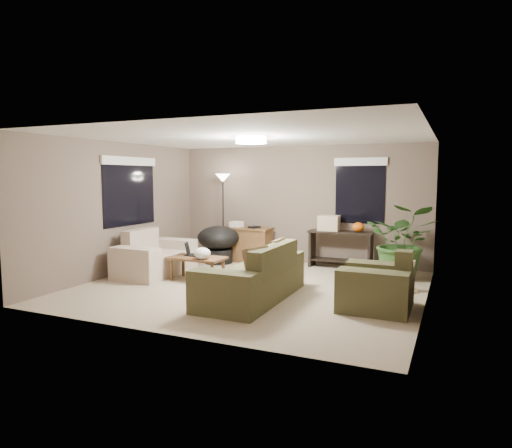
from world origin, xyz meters
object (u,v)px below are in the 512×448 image
at_px(coffee_table, 197,260).
at_px(houseplant, 403,250).
at_px(console_table, 341,246).
at_px(floor_lamp, 223,188).
at_px(desk, 247,244).
at_px(main_sofa, 255,280).
at_px(loveseat, 154,259).
at_px(cat_scratching_post, 407,278).
at_px(armchair, 377,288).
at_px(papasan_chair, 218,241).

height_order(coffee_table, houseplant, houseplant).
relative_size(console_table, floor_lamp, 0.68).
distance_m(desk, houseplant, 3.33).
relative_size(main_sofa, console_table, 1.69).
height_order(loveseat, desk, loveseat).
relative_size(desk, cat_scratching_post, 2.20).
bearing_deg(console_table, coffee_table, -134.27).
height_order(main_sofa, floor_lamp, floor_lamp).
bearing_deg(cat_scratching_post, coffee_table, -168.56).
height_order(loveseat, coffee_table, loveseat).
bearing_deg(main_sofa, armchair, 7.54).
distance_m(houseplant, cat_scratching_post, 0.97).
xyz_separation_m(papasan_chair, cat_scratching_post, (3.97, -0.89, -0.25)).
distance_m(main_sofa, desk, 3.08).
height_order(console_table, papasan_chair, papasan_chair).
distance_m(coffee_table, cat_scratching_post, 3.60).
height_order(desk, console_table, same).
distance_m(armchair, coffee_table, 3.28).
bearing_deg(papasan_chair, main_sofa, -51.15).
distance_m(main_sofa, armchair, 1.80).
relative_size(desk, console_table, 0.85).
xyz_separation_m(houseplant, cat_scratching_post, (0.18, -0.90, -0.32)).
bearing_deg(main_sofa, cat_scratching_post, 35.19).
bearing_deg(cat_scratching_post, loveseat, -172.42).
bearing_deg(main_sofa, loveseat, 160.94).
distance_m(floor_lamp, houseplant, 3.99).
xyz_separation_m(console_table, cat_scratching_post, (1.44, -1.43, -0.22)).
bearing_deg(loveseat, main_sofa, -19.06).
bearing_deg(coffee_table, main_sofa, -27.07).
relative_size(desk, houseplant, 0.80).
distance_m(desk, papasan_chair, 0.63).
bearing_deg(loveseat, armchair, -8.27).
distance_m(console_table, houseplant, 1.37).
height_order(desk, houseplant, houseplant).
xyz_separation_m(loveseat, papasan_chair, (0.58, 1.50, 0.17)).
bearing_deg(floor_lamp, houseplant, -4.39).
xyz_separation_m(loveseat, armchair, (4.26, -0.62, 0.00)).
height_order(armchair, cat_scratching_post, armchair).
bearing_deg(papasan_chair, console_table, 11.94).
height_order(main_sofa, armchair, same).
relative_size(armchair, coffee_table, 1.00).
relative_size(armchair, houseplant, 0.73).
xyz_separation_m(main_sofa, loveseat, (-2.47, 0.85, 0.00)).
xyz_separation_m(coffee_table, desk, (0.05, 2.00, 0.02)).
bearing_deg(armchair, console_table, 113.50).
height_order(papasan_chair, houseplant, houseplant).
bearing_deg(papasan_chair, coffee_table, -74.79).
bearing_deg(armchair, coffee_table, 171.07).
distance_m(console_table, papasan_chair, 2.58).
bearing_deg(main_sofa, papasan_chair, 128.85).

